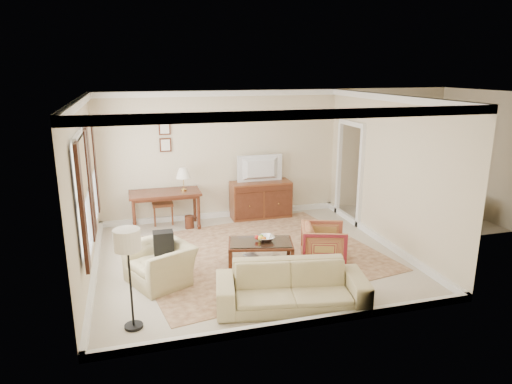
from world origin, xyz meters
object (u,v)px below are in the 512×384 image
writing_desk (165,197)px  sideboard (261,200)px  striped_armchair (324,242)px  coffee_table (261,247)px  club_armchair (160,257)px  sofa (292,279)px  tv (261,160)px

writing_desk → sideboard: size_ratio=1.08×
striped_armchair → coffee_table: bearing=101.9°
club_armchair → sofa: bearing=28.2°
coffee_table → club_armchair: club_armchair is taller
sideboard → coffee_table: (-0.78, -2.65, -0.07)m
striped_armchair → sofa: size_ratio=0.36×
writing_desk → striped_armchair: (2.53, -2.61, -0.32)m
tv → striped_armchair: size_ratio=1.29×
sofa → sideboard: bearing=90.3°
writing_desk → club_armchair: bearing=-96.9°
sideboard → tv: 0.93m
writing_desk → sideboard: (2.19, 0.18, -0.28)m
writing_desk → sideboard: sideboard is taller
sideboard → coffee_table: size_ratio=1.13×
tv → coffee_table: bearing=73.5°
club_armchair → sofa: 2.20m
writing_desk → coffee_table: size_ratio=1.22×
sideboard → tv: size_ratio=1.38×
sideboard → tv: bearing=-90.0°
writing_desk → sofa: (1.45, -3.92, -0.28)m
sofa → coffee_table: bearing=102.2°
sideboard → club_armchair: (-2.50, -2.79, 0.01)m
sideboard → sofa: size_ratio=0.64×
sideboard → sofa: sideboard is taller
sideboard → striped_armchair: (0.34, -2.79, -0.04)m
writing_desk → sofa: bearing=-69.7°
coffee_table → striped_armchair: (1.12, -0.14, 0.03)m
coffee_table → club_armchair: 1.73m
writing_desk → sofa: size_ratio=0.69×
writing_desk → coffee_table: 2.87m
club_armchair → coffee_table: bearing=69.3°
club_armchair → sofa: (1.77, -1.31, -0.01)m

